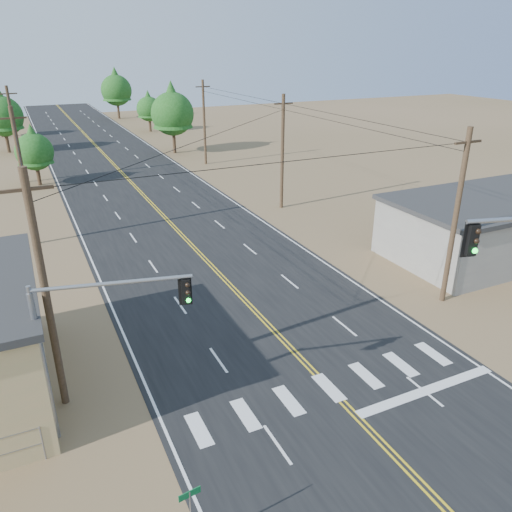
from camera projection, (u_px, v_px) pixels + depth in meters
road at (178, 231)px, 40.07m from camera, size 15.00×200.00×0.02m
building_right at (495, 226)px, 35.20m from camera, size 15.00×8.00×4.00m
utility_pole_left_near at (46, 294)px, 18.97m from camera, size 1.80×0.30×10.00m
utility_pole_left_mid at (23, 177)px, 35.57m from camera, size 1.80×0.30×10.00m
utility_pole_left_far at (15, 135)px, 52.17m from camera, size 1.80×0.30×10.00m
utility_pole_right_near at (456, 217)px, 27.28m from camera, size 1.80×0.30×10.00m
utility_pole_right_mid at (282, 152)px, 43.89m from camera, size 1.80×0.30×10.00m
utility_pole_right_far at (204, 122)px, 60.49m from camera, size 1.80×0.30×10.00m
signal_mast_left at (87, 334)px, 17.71m from camera, size 5.44×1.53×6.44m
street_sign at (191, 510)px, 14.30m from camera, size 0.68×0.12×2.30m
tree_left_near at (34, 148)px, 51.65m from camera, size 3.84×3.84×6.40m
tree_left_mid at (2, 112)px, 66.90m from camera, size 5.32×5.32×8.86m
tree_right_near at (172, 109)px, 66.48m from camera, size 5.70×5.70×9.51m
tree_right_mid at (149, 106)px, 83.89m from camera, size 4.08×4.08×6.80m
tree_right_far at (116, 87)px, 97.88m from camera, size 5.91×5.91×9.85m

